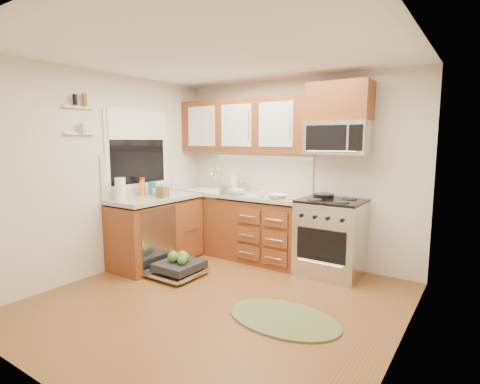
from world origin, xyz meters
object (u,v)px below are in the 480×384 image
Objects in this scene: dishwasher at (177,268)px; cup at (262,194)px; sink at (209,198)px; paper_towel_roll at (120,189)px; stock_pot at (226,190)px; bowl_b at (236,192)px; upper_cabinets at (243,126)px; range at (331,237)px; rug at (283,319)px; skillet at (324,196)px; bowl_a at (277,196)px; microwave at (338,138)px; cutting_board at (290,199)px.

cup reaches higher than dishwasher.
paper_towel_roll is (-0.34, -1.35, 0.27)m from sink.
stock_pot is (0.09, 0.92, 0.89)m from dishwasher.
stock_pot is 0.15m from bowl_b.
stock_pot is (-0.04, -0.35, -0.89)m from upper_cabinets.
upper_cabinets is at bearing 174.11° from range.
bowl_b is at bearing 138.42° from rug.
paper_towel_roll reaches higher than cup.
skillet is at bearing 41.46° from dishwasher.
cup is (-0.97, 1.23, 0.96)m from rug.
dishwasher is 2.64× the size of skillet.
bowl_a is (-0.67, -0.18, 0.48)m from range.
skillet reaches higher than sink.
upper_cabinets is 2.70× the size of microwave.
upper_cabinets is 1.21m from sink.
skillet is 0.80m from cup.
paper_towel_roll reaches higher than range.
cutting_board is at bearing 4.29° from stock_pot.
paper_towel_roll is at bearing -125.46° from stock_pot.
sink is 1.38m from dishwasher.
cutting_board is (-0.35, -0.24, -0.04)m from skillet.
skillet is at bearing 34.14° from cutting_board.
cup is (0.51, -0.32, -0.91)m from upper_cabinets.
rug is 5.42× the size of stock_pot.
cup is (1.37, 1.18, -0.10)m from paper_towel_roll.
cutting_board is 0.98× the size of paper_towel_roll.
upper_cabinets is 2.16× the size of range.
upper_cabinets is 1.99m from range.
paper_towel_roll is (-2.34, 0.05, 1.06)m from rug.
upper_cabinets reaches higher than dishwasher.
sink is at bearing 164.75° from bowl_b.
cup is at bearing -159.48° from skillet.
range reaches higher than rug.
sink is 1.44m from cutting_board.
bowl_b is at bearing -177.08° from cutting_board.
rug is 2.57m from paper_towel_roll.
cutting_board is 0.17m from bowl_a.
stock_pot is 0.56m from cup.
paper_towel_roll is at bearing -145.41° from cutting_board.
range is 1.41m from bowl_b.
upper_cabinets is 3.31× the size of sink.
microwave is (0.00, 0.12, 1.23)m from range.
stock_pot is at bearing -22.59° from sink.
skillet is (1.39, 1.23, 0.87)m from dishwasher.
microwave is at bearing 90.00° from range.
microwave is 2.55m from dishwasher.
cup reaches higher than bowl_b.
upper_cabinets is at bearing 106.85° from bowl_b.
stock_pot reaches higher than rug.
rug is at bearing -41.58° from bowl_b.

